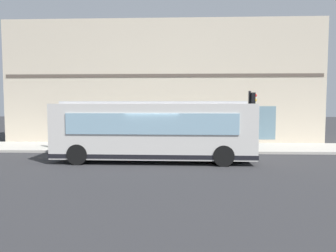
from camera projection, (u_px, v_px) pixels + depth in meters
ground at (154, 162)px, 15.48m from camera, size 120.00×120.00×0.00m
sidewalk_curb at (160, 147)px, 20.16m from camera, size 4.21×40.00×0.15m
building_corner at (164, 85)px, 25.53m from camera, size 7.23×23.46×9.11m
city_bus_nearside at (154, 131)px, 15.55m from camera, size 2.73×10.08×3.07m
traffic_light_near_corner at (252, 109)px, 18.06m from camera, size 0.32×0.49×3.57m
fire_hydrant at (132, 143)px, 19.04m from camera, size 0.35×0.35×0.74m
pedestrian_walking_along_curb at (51, 133)px, 19.67m from camera, size 0.32×0.32×1.59m
pedestrian_near_building_entrance at (189, 134)px, 19.17m from camera, size 0.32×0.32×1.63m
newspaper_vending_box at (76, 137)px, 21.39m from camera, size 0.44×0.42×0.90m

